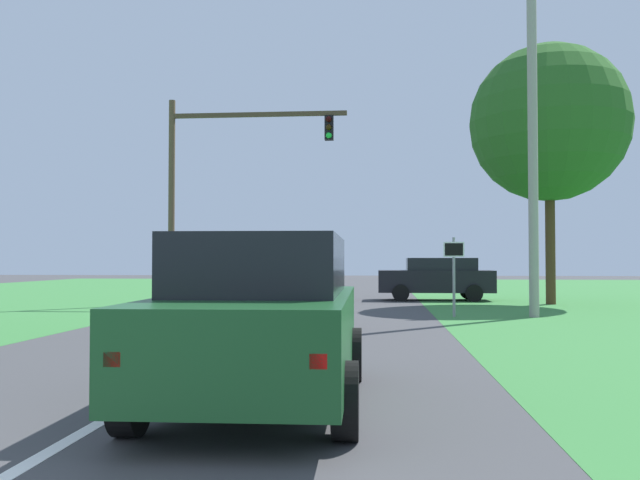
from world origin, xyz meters
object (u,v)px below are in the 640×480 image
object	(u,v)px
keep_moving_sign	(454,266)
crossing_suv_far	(437,278)
pickup_truck_lead	(260,287)
utility_pole_right	(533,152)
traffic_light	(216,170)
red_suv_near	(263,315)
oak_tree_right	(549,123)

from	to	relation	value
keep_moving_sign	crossing_suv_far	bearing A→B (deg)	88.80
pickup_truck_lead	utility_pole_right	size ratio (longest dim) A/B	0.52
keep_moving_sign	utility_pole_right	bearing A→B (deg)	2.17
keep_moving_sign	traffic_light	bearing A→B (deg)	149.04
red_suv_near	utility_pole_right	world-z (taller)	utility_pole_right
crossing_suv_far	traffic_light	bearing A→B (deg)	-158.07
utility_pole_right	traffic_light	bearing A→B (deg)	155.24
utility_pole_right	red_suv_near	bearing A→B (deg)	-114.98
red_suv_near	traffic_light	xyz separation A→B (m)	(-4.77, 17.25, 4.01)
red_suv_near	oak_tree_right	size ratio (longest dim) A/B	0.51
traffic_light	keep_moving_sign	size ratio (longest dim) A/B	3.33
oak_tree_right	pickup_truck_lead	bearing A→B (deg)	-130.27
keep_moving_sign	oak_tree_right	bearing A→B (deg)	55.35
red_suv_near	crossing_suv_far	xyz separation A→B (m)	(3.66, 20.64, -0.08)
pickup_truck_lead	keep_moving_sign	xyz separation A→B (m)	(4.87, 4.63, 0.46)
red_suv_near	pickup_truck_lead	world-z (taller)	pickup_truck_lead
keep_moving_sign	pickup_truck_lead	bearing A→B (deg)	-136.47
crossing_suv_far	utility_pole_right	distance (m)	9.35
red_suv_near	oak_tree_right	distance (m)	20.76
red_suv_near	pickup_truck_lead	xyz separation A→B (m)	(-1.39, 7.68, 0.02)
red_suv_near	traffic_light	distance (m)	18.34
traffic_light	oak_tree_right	world-z (taller)	oak_tree_right
oak_tree_right	utility_pole_right	world-z (taller)	oak_tree_right
traffic_light	utility_pole_right	distance (m)	11.61
red_suv_near	pickup_truck_lead	distance (m)	7.80
pickup_truck_lead	traffic_light	world-z (taller)	traffic_light
traffic_light	crossing_suv_far	distance (m)	9.96
pickup_truck_lead	crossing_suv_far	distance (m)	13.91
red_suv_near	traffic_light	size ratio (longest dim) A/B	0.65
pickup_truck_lead	utility_pole_right	world-z (taller)	utility_pole_right
pickup_truck_lead	keep_moving_sign	distance (m)	6.74
utility_pole_right	pickup_truck_lead	bearing A→B (deg)	-146.64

